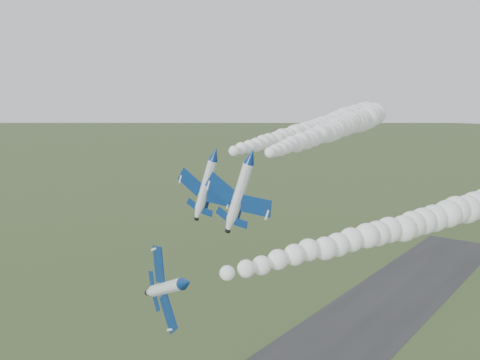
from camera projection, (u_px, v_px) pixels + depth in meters
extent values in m
cylinder|color=white|center=(186.00, 283.00, 58.81)|extent=(4.45, 8.32, 1.91)
cone|color=navy|center=(143.00, 292.00, 55.94)|extent=(2.50, 2.64, 1.91)
cone|color=white|center=(224.00, 274.00, 61.56)|extent=(2.37, 2.27, 1.91)
cylinder|color=black|center=(231.00, 273.00, 62.10)|extent=(1.10, 0.86, 0.97)
ellipsoid|color=black|center=(171.00, 286.00, 57.19)|extent=(2.11, 3.05, 1.27)
cube|color=navy|center=(187.00, 256.00, 59.86)|extent=(2.53, 2.81, 4.15)
cube|color=navy|center=(197.00, 308.00, 58.85)|extent=(2.53, 2.81, 4.15)
cube|color=navy|center=(215.00, 262.00, 61.35)|extent=(1.15, 1.29, 1.82)
cube|color=navy|center=(221.00, 289.00, 60.81)|extent=(1.15, 1.29, 1.82)
cube|color=navy|center=(221.00, 275.00, 59.92)|extent=(2.40, 2.12, 0.95)
cylinder|color=white|center=(215.00, 154.00, 86.46)|extent=(2.62, 8.77, 1.96)
cone|color=navy|center=(194.00, 158.00, 81.90)|extent=(2.13, 2.41, 1.96)
cone|color=white|center=(232.00, 151.00, 90.84)|extent=(2.10, 2.00, 1.96)
cylinder|color=black|center=(236.00, 151.00, 91.69)|extent=(1.04, 0.69, 0.99)
ellipsoid|color=black|center=(208.00, 152.00, 84.41)|extent=(1.53, 3.06, 1.31)
cube|color=navy|center=(203.00, 148.00, 88.57)|extent=(4.70, 2.81, 1.68)
cube|color=navy|center=(232.00, 162.00, 85.81)|extent=(4.70, 2.81, 1.68)
cube|color=navy|center=(222.00, 148.00, 90.80)|extent=(2.06, 1.28, 0.77)
cube|color=navy|center=(237.00, 156.00, 89.33)|extent=(2.06, 1.28, 0.77)
cube|color=navy|center=(231.00, 145.00, 89.42)|extent=(0.98, 1.71, 2.18)
cylinder|color=white|center=(251.00, 156.00, 81.42)|extent=(3.23, 9.65, 2.15)
cone|color=navy|center=(231.00, 161.00, 76.32)|extent=(2.42, 2.71, 2.15)
cone|color=white|center=(268.00, 153.00, 86.33)|extent=(2.37, 2.26, 2.15)
cylinder|color=black|center=(271.00, 152.00, 87.29)|extent=(1.16, 0.80, 1.09)
ellipsoid|color=black|center=(244.00, 154.00, 79.14)|extent=(1.80, 3.39, 1.43)
cube|color=navy|center=(236.00, 149.00, 83.65)|extent=(5.23, 3.26, 1.84)
cube|color=navy|center=(272.00, 165.00, 80.84)|extent=(5.23, 3.26, 1.84)
cube|color=navy|center=(256.00, 149.00, 86.21)|extent=(2.30, 1.48, 0.84)
cube|color=navy|center=(275.00, 158.00, 84.72)|extent=(2.30, 1.48, 0.84)
cube|color=navy|center=(267.00, 145.00, 84.78)|extent=(1.14, 1.90, 2.39)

